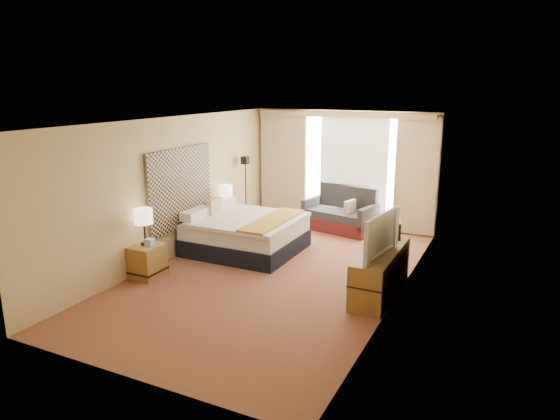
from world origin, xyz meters
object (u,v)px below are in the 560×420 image
at_px(loveseat, 341,216).
at_px(desk_chair, 391,252).
at_px(lamp_left, 144,217).
at_px(television, 375,234).
at_px(floor_lamp, 246,177).
at_px(lamp_right, 226,191).
at_px(nightstand_right, 226,225).
at_px(bed, 245,233).
at_px(media_dresser, 381,272).
at_px(nightstand_left, 147,261).

relative_size(loveseat, desk_chair, 1.72).
bearing_deg(lamp_left, loveseat, 63.41).
height_order(loveseat, television, television).
relative_size(floor_lamp, lamp_right, 2.83).
bearing_deg(lamp_left, floor_lamp, 89.94).
height_order(nightstand_right, bed, bed).
height_order(bed, lamp_right, lamp_right).
bearing_deg(nightstand_right, media_dresser, -21.40).
height_order(bed, television, television).
distance_m(bed, desk_chair, 2.86).
bearing_deg(television, lamp_right, 72.95).
height_order(bed, lamp_left, lamp_left).
bearing_deg(floor_lamp, nightstand_right, -88.09).
distance_m(media_dresser, lamp_right, 4.05).
bearing_deg(nightstand_left, desk_chair, 25.89).
distance_m(media_dresser, bed, 3.01).
distance_m(nightstand_left, desk_chair, 4.08).
distance_m(nightstand_right, desk_chair, 3.74).
bearing_deg(desk_chair, television, -104.89).
xyz_separation_m(nightstand_right, loveseat, (2.01, 1.59, 0.04)).
relative_size(nightstand_left, loveseat, 0.33).
bearing_deg(nightstand_right, bed, -36.55).
height_order(media_dresser, desk_chair, desk_chair).
relative_size(nightstand_left, bed, 0.28).
distance_m(nightstand_right, television, 4.11).
xyz_separation_m(bed, lamp_right, (-0.82, 0.63, 0.64)).
relative_size(lamp_left, lamp_right, 1.10).
bearing_deg(media_dresser, desk_chair, 92.30).
distance_m(nightstand_right, loveseat, 2.56).
xyz_separation_m(media_dresser, loveseat, (-1.69, 3.04, -0.03)).
xyz_separation_m(media_dresser, floor_lamp, (-3.73, 2.35, 0.79)).
distance_m(nightstand_right, lamp_right, 0.72).
bearing_deg(desk_chair, lamp_right, 154.78).
xyz_separation_m(nightstand_left, nightstand_right, (0.00, 2.50, 0.00)).
distance_m(nightstand_left, lamp_left, 0.76).
bearing_deg(desk_chair, loveseat, 112.05).
distance_m(lamp_right, television, 4.06).
bearing_deg(media_dresser, television, -100.42).
relative_size(lamp_right, television, 0.50).
height_order(nightstand_left, floor_lamp, floor_lamp).
bearing_deg(bed, media_dresser, -16.39).
bearing_deg(bed, nightstand_left, -113.07).
bearing_deg(television, nightstand_right, 73.29).
distance_m(bed, floor_lamp, 1.89).
xyz_separation_m(floor_lamp, television, (3.68, -2.62, -0.11)).
relative_size(media_dresser, lamp_right, 3.16).
height_order(loveseat, desk_chair, desk_chair).
bearing_deg(floor_lamp, loveseat, 18.87).
bearing_deg(loveseat, lamp_right, -129.87).
relative_size(nightstand_right, lamp_left, 0.88).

